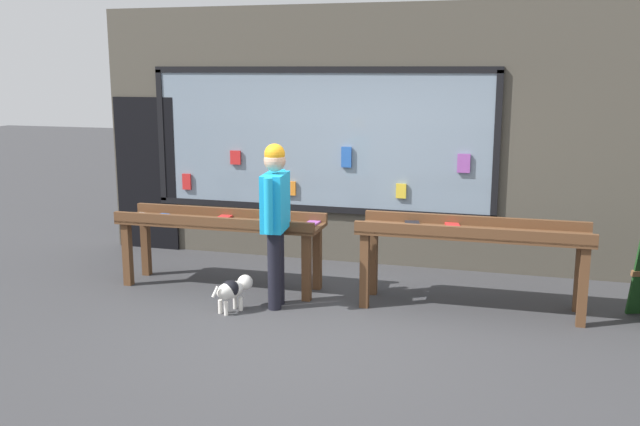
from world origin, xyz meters
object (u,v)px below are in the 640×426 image
Objects in this scene: display_table_left at (221,228)px; small_dog at (233,289)px; person_browsing at (275,212)px; display_table_right at (472,240)px.

display_table_left is 0.98m from small_dog.
person_browsing reaches higher than small_dog.
person_browsing is at bearing -29.87° from display_table_left.
display_table_left is at bearing 57.70° from small_dog.
display_table_left is 1.00× the size of display_table_right.
person_browsing reaches higher than display_table_right.
display_table_right is (2.81, -0.00, 0.05)m from display_table_left.
person_browsing is (0.83, -0.48, 0.32)m from display_table_left.
person_browsing is at bearing -28.86° from small_dog.
person_browsing is (-1.98, -0.48, 0.27)m from display_table_right.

